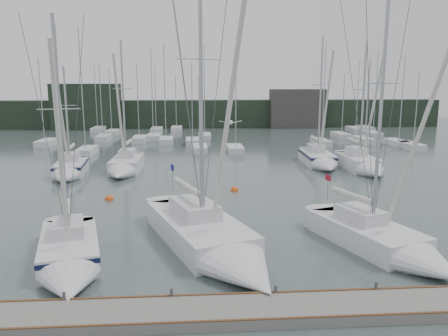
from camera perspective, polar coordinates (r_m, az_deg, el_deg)
The scene contains 17 objects.
ground at distance 21.26m, azimuth -0.79°, elevation -12.10°, with size 160.00×160.00×0.00m, color #42504E.
dock at distance 16.69m, azimuth 0.24°, elevation -18.27°, with size 24.00×2.00×0.40m, color #63635E.
far_treeline at distance 81.71m, azimuth -3.28°, elevation 7.09°, with size 90.00×4.00×5.00m, color black.
far_building_left at distance 81.82m, azimuth -17.55°, elevation 7.65°, with size 12.00×3.00×8.00m, color black.
far_building_right at distance 81.89m, azimuth 9.54°, elevation 7.67°, with size 10.00×3.00×7.00m, color #3E3C39.
mast_forest at distance 62.60m, azimuth -1.94°, elevation 3.96°, with size 59.61×28.11×14.37m.
sailboat_near_left at distance 21.26m, azimuth -19.58°, elevation -11.22°, with size 4.62×8.71×12.20m.
sailboat_near_center at distance 21.38m, azimuth -0.79°, elevation -10.23°, with size 7.35×12.35×16.20m.
sailboat_near_right at distance 23.03m, azimuth 21.27°, elevation -9.56°, with size 5.79×9.57×14.14m.
sailboat_mid_a at distance 41.37m, azimuth -19.63°, elevation -0.32°, with size 3.25×7.88×10.53m.
sailboat_mid_b at distance 41.38m, azimuth -12.92°, elevation 0.07°, with size 2.75×8.23×12.96m.
sailboat_mid_d at distance 44.82m, azimuth 12.49°, elevation 0.96°, with size 3.01×8.77×13.54m.
sailboat_mid_e at distance 43.09m, azimuth 17.81°, elevation 0.27°, with size 2.78×8.44×12.77m.
buoy_a at distance 31.64m, azimuth -4.68°, elevation -4.22°, with size 0.69×0.69×0.69m, color #D24C12.
buoy_b at distance 34.30m, azimuth 1.39°, elevation -2.96°, with size 0.64×0.64×0.64m, color #D24C12.
buoy_c at distance 32.81m, azimuth -14.76°, elevation -4.00°, with size 0.65×0.65×0.65m, color #D24C12.
seagull at distance 20.54m, azimuth 0.84°, elevation 5.99°, with size 1.09×0.49×0.22m.
Camera 1 is at (-1.09, -19.48, 8.43)m, focal length 35.00 mm.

